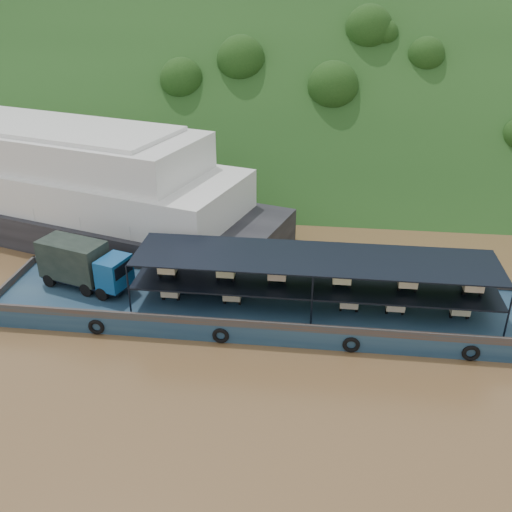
# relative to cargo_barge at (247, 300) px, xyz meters

# --- Properties ---
(ground) EXTENTS (160.00, 160.00, 0.00)m
(ground) POSITION_rel_cargo_barge_xyz_m (2.34, -0.58, -1.11)
(ground) COLOR brown
(ground) RESTS_ON ground
(hillside) EXTENTS (140.00, 39.60, 39.60)m
(hillside) POSITION_rel_cargo_barge_xyz_m (2.34, 35.42, -1.11)
(hillside) COLOR #173513
(hillside) RESTS_ON ground
(cargo_barge) EXTENTS (35.00, 7.18, 4.54)m
(cargo_barge) POSITION_rel_cargo_barge_xyz_m (0.00, 0.00, 0.00)
(cargo_barge) COLOR #132B45
(cargo_barge) RESTS_ON ground
(passenger_ferry) EXTENTS (47.35, 24.17, 9.31)m
(passenger_ferry) POSITION_rel_cargo_barge_xyz_m (-21.12, 13.68, 2.92)
(passenger_ferry) COLOR black
(passenger_ferry) RESTS_ON ground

